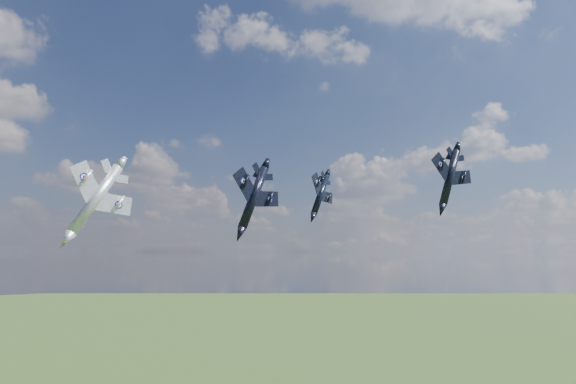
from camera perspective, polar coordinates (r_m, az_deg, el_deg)
jet_lead_navy at (r=80.89m, az=-3.52°, el=-0.55°), size 10.92×14.22×6.62m
jet_right_navy at (r=90.33m, az=16.12°, el=1.45°), size 11.46×14.10×5.64m
jet_high_navy at (r=120.64m, az=3.32°, el=-0.25°), size 13.79×16.48×7.90m
jet_left_silver at (r=83.36m, az=-18.97°, el=-0.67°), size 12.83×17.03×9.19m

